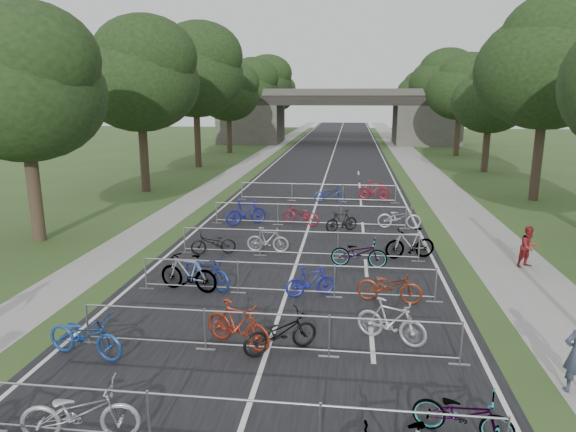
{
  "coord_description": "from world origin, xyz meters",
  "views": [
    {
      "loc": [
        1.92,
        -4.14,
        6.17
      ],
      "look_at": [
        -0.7,
        17.31,
        1.1
      ],
      "focal_mm": 32.0,
      "sensor_mm": 36.0,
      "label": 1
    }
  ],
  "objects": [
    {
      "name": "road",
      "position": [
        0.0,
        50.0,
        0.01
      ],
      "size": [
        11.0,
        140.0,
        0.01
      ],
      "primitive_type": "cube",
      "color": "black",
      "rests_on": "ground"
    },
    {
      "name": "sidewalk_right",
      "position": [
        8.0,
        50.0,
        0.01
      ],
      "size": [
        3.0,
        140.0,
        0.01
      ],
      "primitive_type": "cube",
      "color": "gray",
      "rests_on": "ground"
    },
    {
      "name": "sidewalk_left",
      "position": [
        -7.5,
        50.0,
        0.01
      ],
      "size": [
        2.0,
        140.0,
        0.01
      ],
      "primitive_type": "cube",
      "color": "gray",
      "rests_on": "ground"
    },
    {
      "name": "lane_markings",
      "position": [
        0.0,
        50.0,
        0.0
      ],
      "size": [
        0.12,
        140.0,
        0.0
      ],
      "primitive_type": "cube",
      "color": "silver",
      "rests_on": "ground"
    },
    {
      "name": "overpass_bridge",
      "position": [
        0.0,
        65.0,
        3.53
      ],
      "size": [
        31.0,
        8.0,
        7.05
      ],
      "color": "#44433D",
      "rests_on": "ground"
    },
    {
      "name": "tree_left_0",
      "position": [
        -11.39,
        15.93,
        6.49
      ],
      "size": [
        6.72,
        6.72,
        10.25
      ],
      "color": "#33261C",
      "rests_on": "ground"
    },
    {
      "name": "tree_left_1",
      "position": [
        -11.39,
        27.93,
        7.3
      ],
      "size": [
        7.56,
        7.56,
        11.53
      ],
      "color": "#33261C",
      "rests_on": "ground"
    },
    {
      "name": "tree_right_1",
      "position": [
        13.11,
        27.93,
        7.9
      ],
      "size": [
        8.18,
        8.18,
        12.47
      ],
      "color": "#33261C",
      "rests_on": "ground"
    },
    {
      "name": "tree_left_2",
      "position": [
        -11.39,
        39.93,
        8.12
      ],
      "size": [
        8.4,
        8.4,
        12.81
      ],
      "color": "#33261C",
      "rests_on": "ground"
    },
    {
      "name": "tree_right_2",
      "position": [
        13.11,
        39.93,
        5.95
      ],
      "size": [
        6.16,
        6.16,
        9.39
      ],
      "color": "#33261C",
      "rests_on": "ground"
    },
    {
      "name": "tree_left_3",
      "position": [
        -11.39,
        51.93,
        6.49
      ],
      "size": [
        6.72,
        6.72,
        10.25
      ],
      "color": "#33261C",
      "rests_on": "ground"
    },
    {
      "name": "tree_right_3",
      "position": [
        13.11,
        51.93,
        6.92
      ],
      "size": [
        7.17,
        7.17,
        10.93
      ],
      "color": "#33261C",
      "rests_on": "ground"
    },
    {
      "name": "tree_left_4",
      "position": [
        -11.39,
        63.93,
        7.3
      ],
      "size": [
        7.56,
        7.56,
        11.53
      ],
      "color": "#33261C",
      "rests_on": "ground"
    },
    {
      "name": "tree_right_4",
      "position": [
        13.11,
        63.93,
        7.9
      ],
      "size": [
        8.18,
        8.18,
        12.47
      ],
      "color": "#33261C",
      "rests_on": "ground"
    },
    {
      "name": "tree_left_5",
      "position": [
        -11.39,
        75.93,
        8.12
      ],
      "size": [
        8.4,
        8.4,
        12.81
      ],
      "color": "#33261C",
      "rests_on": "ground"
    },
    {
      "name": "tree_right_5",
      "position": [
        13.11,
        75.93,
        5.95
      ],
      "size": [
        6.16,
        6.16,
        9.39
      ],
      "color": "#33261C",
      "rests_on": "ground"
    },
    {
      "name": "tree_left_6",
      "position": [
        -11.39,
        87.93,
        6.49
      ],
      "size": [
        6.72,
        6.72,
        10.25
      ],
      "color": "#33261C",
      "rests_on": "ground"
    },
    {
      "name": "tree_right_6",
      "position": [
        13.11,
        87.93,
        6.92
      ],
      "size": [
        7.17,
        7.17,
        10.93
      ],
      "color": "#33261C",
      "rests_on": "ground"
    },
    {
      "name": "barrier_row_1",
      "position": [
        0.0,
        3.6,
        0.55
      ],
      "size": [
        9.7,
        0.08,
        1.1
      ],
      "color": "#95979C",
      "rests_on": "ground"
    },
    {
      "name": "barrier_row_2",
      "position": [
        0.0,
        7.2,
        0.55
      ],
      "size": [
        9.7,
        0.08,
        1.1
      ],
      "color": "#95979C",
      "rests_on": "ground"
    },
    {
      "name": "barrier_row_3",
      "position": [
        0.0,
        11.0,
        0.55
      ],
      "size": [
        9.7,
        0.08,
        1.1
      ],
      "color": "#95979C",
      "rests_on": "ground"
    },
    {
      "name": "barrier_row_4",
      "position": [
        0.0,
        15.0,
        0.55
      ],
      "size": [
        9.7,
        0.08,
        1.1
      ],
      "color": "#95979C",
      "rests_on": "ground"
    },
    {
      "name": "barrier_row_5",
      "position": [
        0.0,
        20.0,
        0.55
      ],
      "size": [
        9.7,
        0.08,
        1.1
      ],
      "color": "#95979C",
      "rests_on": "ground"
    },
    {
      "name": "barrier_row_6",
      "position": [
        0.0,
        26.0,
        0.55
      ],
      "size": [
        9.7,
        0.08,
        1.1
      ],
      "color": "#95979C",
      "rests_on": "ground"
    },
    {
      "name": "bike_5",
      "position": [
        -2.83,
        3.58,
        0.57
      ],
      "size": [
        2.26,
        1.13,
        1.13
      ],
      "primitive_type": "imported",
      "rotation": [
        0.0,
        0.0,
        1.75
      ],
      "color": "#A3A4AA",
      "rests_on": "ground"
    },
    {
      "name": "bike_7",
      "position": [
        4.1,
        4.52,
        0.48
      ],
      "size": [
        1.93,
        1.14,
        0.96
      ],
      "primitive_type": "imported",
      "rotation": [
        0.0,
        0.0,
        1.28
      ],
      "color": "#95979C",
      "rests_on": "ground"
    },
    {
      "name": "bike_8",
      "position": [
        -4.3,
        6.52,
        0.55
      ],
      "size": [
        2.22,
        1.18,
        1.11
      ],
      "primitive_type": "imported",
      "rotation": [
        0.0,
        0.0,
        1.35
      ],
      "color": "#1A4290",
      "rests_on": "ground"
    },
    {
      "name": "bike_9",
      "position": [
        -0.77,
        7.49,
        0.59
      ],
      "size": [
        2.02,
        1.37,
        1.19
      ],
      "primitive_type": "imported",
      "rotation": [
        0.0,
        0.0,
        1.11
      ],
      "color": "maroon",
      "rests_on": "ground"
    },
    {
      "name": "bike_10",
      "position": [
        0.33,
        7.33,
        0.51
      ],
      "size": [
        2.02,
        1.62,
        1.03
      ],
      "primitive_type": "imported",
      "rotation": [
        0.0,
        0.0,
        2.13
      ],
      "color": "black",
      "rests_on": "ground"
    },
    {
      "name": "bike_11",
      "position": [
        3.07,
        8.19,
        0.57
      ],
      "size": [
        1.94,
        1.31,
        1.14
      ],
      "primitive_type": "imported",
      "rotation": [
        0.0,
        0.0,
        1.12
      ],
      "color": "#B0AFB7",
      "rests_on": "ground"
    },
    {
      "name": "bike_12",
      "position": [
        -3.16,
        11.01,
        0.62
      ],
      "size": [
        2.14,
        1.05,
        1.24
      ],
      "primitive_type": "imported",
      "rotation": [
        0.0,
        0.0,
        4.47
      ],
      "color": "#95979C",
      "rests_on": "ground"
    },
    {
      "name": "bike_13",
      "position": [
        -2.68,
        11.39,
        0.56
      ],
      "size": [
        2.21,
        1.78,
        1.13
      ],
      "primitive_type": "imported",
      "rotation": [
        0.0,
        0.0,
        1.0
      ],
      "color": "navy",
      "rests_on": "ground"
    },
    {
      "name": "bike_14",
      "position": [
        0.78,
        11.04,
        0.49
      ],
      "size": [
        1.68,
        1.05,
        0.98
      ],
      "primitive_type": "imported",
      "rotation": [
        0.0,
        0.0,
        1.96
      ],
      "color": "#1C229F",
      "rests_on": "ground"
    },
    {
      "name": "bike_15",
      "position": [
        3.21,
        10.86,
        0.52
      ],
      "size": [
        2.05,
        0.96,
        1.03
      ],
      "primitive_type": "imported",
      "rotation": [
        0.0,
        0.0,
        1.43
      ],
      "color": "maroon",
      "rests_on": "ground"
    },
    {
      "name": "bike_16",
      "position": [
        -3.4,
        14.93,
        0.47
      ],
      "size": [
        1.87,
        1.07,
        0.93
      ],
      "primitive_type": "imported",
      "rotation": [
        0.0,
        0.0,
        4.98
      ],
      "color": "black",
      "rests_on": "ground"
    },
    {
      "name": "bike_17",
      "position": [
        -1.3,
        15.49,
        0.51
      ],
      "size": [
        1.71,
        0.49,
        1.03
      ],
      "primitive_type": "imported",
      "rotation": [
        0.0,
        0.0,
        1.57
      ],
      "color": "#95969C",
      "rests_on": "ground"
    },
    {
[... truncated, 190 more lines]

